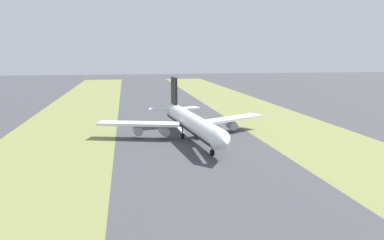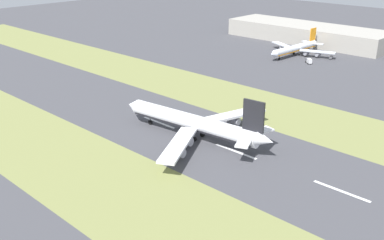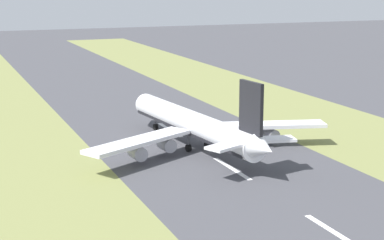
% 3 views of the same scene
% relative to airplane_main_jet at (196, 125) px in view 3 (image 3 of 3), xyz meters
% --- Properties ---
extents(ground_plane, '(800.00, 800.00, 0.00)m').
position_rel_airplane_main_jet_xyz_m(ground_plane, '(1.24, -3.73, -6.02)').
color(ground_plane, '#424247').
extents(grass_median_west, '(40.00, 600.00, 0.01)m').
position_rel_airplane_main_jet_xyz_m(grass_median_west, '(-43.76, -3.73, -6.02)').
color(grass_median_west, olive).
rests_on(grass_median_west, ground).
extents(grass_median_east, '(40.00, 600.00, 0.01)m').
position_rel_airplane_main_jet_xyz_m(grass_median_east, '(46.24, -3.73, -6.02)').
color(grass_median_east, olive).
rests_on(grass_median_east, ground).
extents(centreline_dash_near, '(1.20, 18.00, 0.01)m').
position_rel_airplane_main_jet_xyz_m(centreline_dash_near, '(1.24, -58.11, -6.01)').
color(centreline_dash_near, silver).
rests_on(centreline_dash_near, ground).
extents(centreline_dash_mid, '(1.20, 18.00, 0.01)m').
position_rel_airplane_main_jet_xyz_m(centreline_dash_mid, '(1.24, -18.11, -6.01)').
color(centreline_dash_mid, silver).
rests_on(centreline_dash_mid, ground).
extents(centreline_dash_far, '(1.20, 18.00, 0.01)m').
position_rel_airplane_main_jet_xyz_m(centreline_dash_far, '(1.24, 21.89, -6.01)').
color(centreline_dash_far, silver).
rests_on(centreline_dash_far, ground).
extents(airplane_main_jet, '(63.75, 67.20, 20.20)m').
position_rel_airplane_main_jet_xyz_m(airplane_main_jet, '(0.00, 0.00, 0.00)').
color(airplane_main_jet, white).
rests_on(airplane_main_jet, ground).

